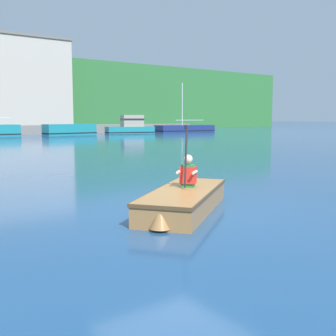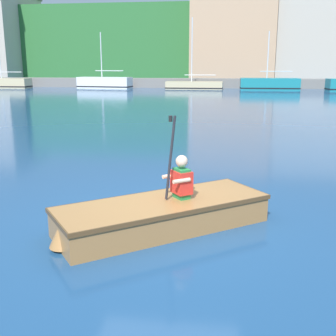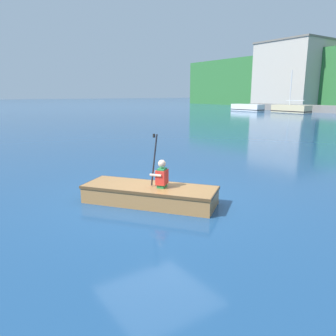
{
  "view_description": "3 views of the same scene",
  "coord_description": "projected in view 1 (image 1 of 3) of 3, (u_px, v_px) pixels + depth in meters",
  "views": [
    {
      "loc": [
        -4.68,
        -6.19,
        1.72
      ],
      "look_at": [
        0.07,
        0.26,
        0.75
      ],
      "focal_mm": 45.0,
      "sensor_mm": 36.0,
      "label": 1
    },
    {
      "loc": [
        0.87,
        -5.73,
        2.24
      ],
      "look_at": [
        0.07,
        0.26,
        0.75
      ],
      "focal_mm": 45.0,
      "sensor_mm": 36.0,
      "label": 2
    },
    {
      "loc": [
        6.13,
        -3.87,
        2.43
      ],
      "look_at": [
        0.07,
        0.26,
        0.75
      ],
      "focal_mm": 35.0,
      "sensor_mm": 36.0,
      "label": 3
    }
  ],
  "objects": [
    {
      "name": "ground_plane",
      "position": [
        174.0,
        209.0,
        7.91
      ],
      "size": [
        300.0,
        300.0,
        0.0
      ],
      "primitive_type": "plane",
      "color": "navy"
    },
    {
      "name": "waterfront_apartment_right",
      "position": [
        18.0,
        85.0,
        53.58
      ],
      "size": [
        11.69,
        8.19,
        11.62
      ],
      "color": "#B2A899",
      "rests_on": "ground"
    },
    {
      "name": "moored_boat_dock_west_end",
      "position": [
        70.0,
        130.0,
        41.73
      ],
      "size": [
        5.26,
        2.0,
        1.06
      ],
      "color": "#197A84",
      "rests_on": "ground"
    },
    {
      "name": "moored_boat_dock_center_far",
      "position": [
        131.0,
        127.0,
        45.45
      ],
      "size": [
        5.44,
        2.85,
        1.97
      ],
      "color": "#197A84",
      "rests_on": "ground"
    },
    {
      "name": "moored_boat_dock_east_end",
      "position": [
        185.0,
        129.0,
        51.0
      ],
      "size": [
        7.42,
        3.53,
        5.81
      ],
      "color": "navy",
      "rests_on": "ground"
    },
    {
      "name": "rowboat_foreground",
      "position": [
        184.0,
        199.0,
        7.69
      ],
      "size": [
        3.01,
        2.62,
        0.4
      ],
      "color": "#A3703D",
      "rests_on": "ground"
    },
    {
      "name": "person_paddler",
      "position": [
        188.0,
        173.0,
        7.95
      ],
      "size": [
        0.45,
        0.45,
        1.18
      ],
      "color": "#267F3F",
      "rests_on": "rowboat_foreground"
    }
  ]
}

